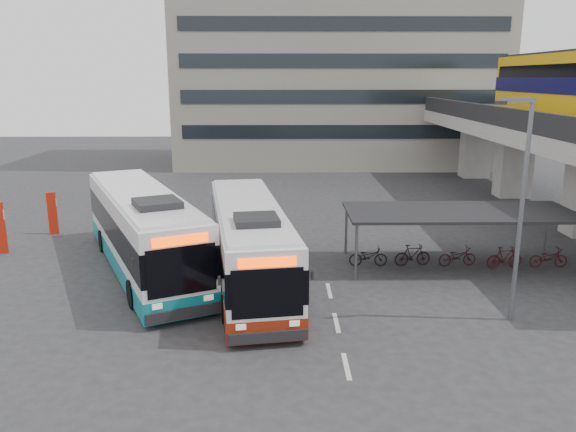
{
  "coord_description": "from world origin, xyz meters",
  "views": [
    {
      "loc": [
        0.58,
        -20.9,
        8.26
      ],
      "look_at": [
        0.92,
        4.32,
        2.0
      ],
      "focal_mm": 35.0,
      "sensor_mm": 36.0,
      "label": 1
    }
  ],
  "objects_px": {
    "bus_main": "(249,244)",
    "bus_teal": "(143,231)",
    "pedestrian": "(206,265)",
    "lamp_post": "(520,198)"
  },
  "relations": [
    {
      "from": "bus_main",
      "to": "lamp_post",
      "type": "xyz_separation_m",
      "value": [
        9.23,
        -3.89,
        2.71
      ]
    },
    {
      "from": "bus_teal",
      "to": "lamp_post",
      "type": "relative_size",
      "value": 1.66
    },
    {
      "from": "bus_teal",
      "to": "lamp_post",
      "type": "xyz_separation_m",
      "value": [
        13.93,
        -5.51,
        2.61
      ]
    },
    {
      "from": "lamp_post",
      "to": "pedestrian",
      "type": "bearing_deg",
      "value": 151.73
    },
    {
      "from": "bus_main",
      "to": "bus_teal",
      "type": "xyz_separation_m",
      "value": [
        -4.69,
        1.62,
        0.11
      ]
    },
    {
      "from": "bus_teal",
      "to": "pedestrian",
      "type": "distance_m",
      "value": 3.53
    },
    {
      "from": "lamp_post",
      "to": "bus_main",
      "type": "bearing_deg",
      "value": 147.81
    },
    {
      "from": "pedestrian",
      "to": "lamp_post",
      "type": "height_order",
      "value": "lamp_post"
    },
    {
      "from": "bus_main",
      "to": "lamp_post",
      "type": "height_order",
      "value": "lamp_post"
    },
    {
      "from": "bus_main",
      "to": "pedestrian",
      "type": "bearing_deg",
      "value": 175.1
    }
  ]
}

